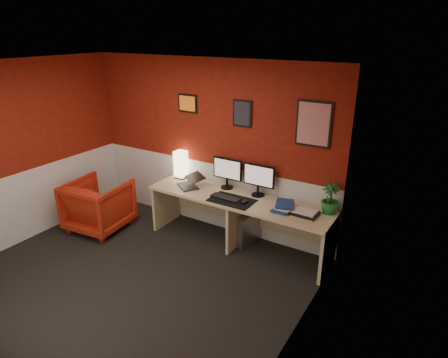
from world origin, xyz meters
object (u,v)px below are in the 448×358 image
Objects in this scene: monitor_left at (227,169)px; laptop at (187,180)px; pc_tower at (247,228)px; potted_plant at (330,199)px; shoji_lamp at (181,165)px; armchair at (99,205)px; zen_tray at (304,213)px; desk at (238,222)px; monitor_right at (259,175)px.

laptop is at bearing -152.48° from monitor_left.
pc_tower is at bearing 45.92° from laptop.
potted_plant is (1.49, -0.03, -0.10)m from monitor_left.
shoji_lamp is 0.81m from monitor_left.
shoji_lamp is at bearing 174.94° from laptop.
pc_tower is 0.54× the size of armchair.
shoji_lamp is 2.05m from zen_tray.
shoji_lamp is 1.38m from pc_tower.
monitor_left is (-0.31, 0.22, 0.66)m from desk.
laptop is 1.44m from armchair.
potted_plant is (0.99, -0.03, -0.10)m from monitor_right.
shoji_lamp reaches higher than zen_tray.
monitor_right is 1.66× the size of zen_tray.
desk is at bearing -168.73° from armchair.
laptop is 1.09m from pc_tower.
armchair reaches higher than pc_tower.
armchair is at bearing -165.52° from potted_plant.
desk reaches higher than pc_tower.
desk is 3.12× the size of armchair.
pc_tower is at bearing -3.18° from shoji_lamp.
potted_plant is at bearing 40.75° from laptop.
potted_plant is at bearing -1.46° from monitor_right.
shoji_lamp is 2.29m from potted_plant.
monitor_left is 1.00× the size of monitor_right.
laptop is 2.00m from potted_plant.
laptop is at bearing -39.27° from shoji_lamp.
shoji_lamp is 1.37m from armchair.
monitor_right reaches higher than shoji_lamp.
armchair is (-2.23, -0.86, -0.64)m from monitor_right.
pc_tower is (0.07, 0.15, -0.14)m from desk.
monitor_left is at bearing 178.71° from potted_plant.
armchair reaches higher than desk.
laptop is 0.57× the size of monitor_left.
desk is 2.14m from armchair.
pc_tower is at bearing -165.69° from armchair.
zen_tray is at bearing -5.79° from shoji_lamp.
desk is 4.48× the size of monitor_left.
desk is at bearing -10.74° from shoji_lamp.
armchair is (-2.11, -0.78, 0.15)m from pc_tower.
pc_tower is at bearing -11.71° from monitor_left.
monitor_left is at bearing 179.12° from pc_tower.
pc_tower is (1.18, -0.07, -0.70)m from shoji_lamp.
potted_plant is 0.86× the size of pc_tower.
armchair is at bearing -153.47° from monitor_left.
potted_plant is at bearing 36.16° from zen_tray.
monitor_left reaches higher than desk.
desk is 4.48× the size of monitor_right.
desk is 5.78× the size of pc_tower.
desk is 0.99m from zen_tray.
armchair is at bearing -162.63° from desk.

